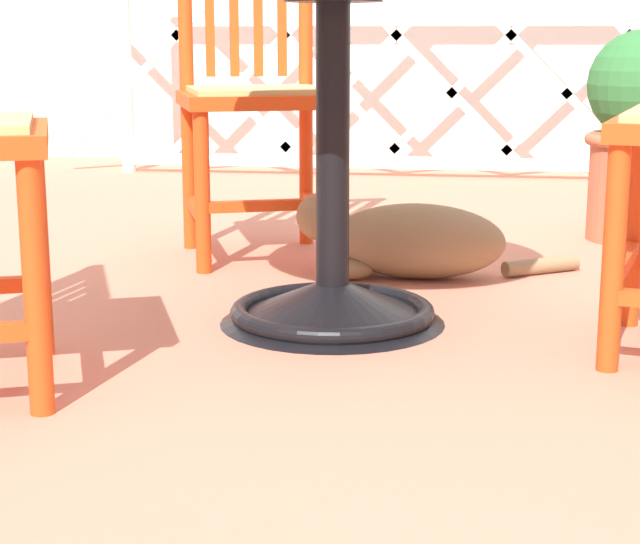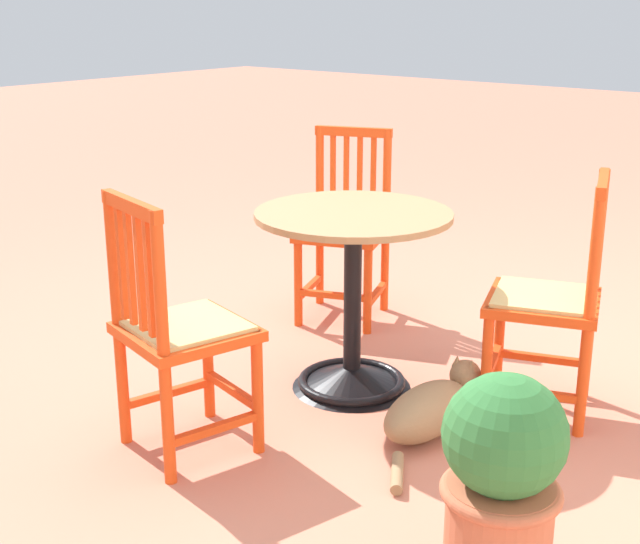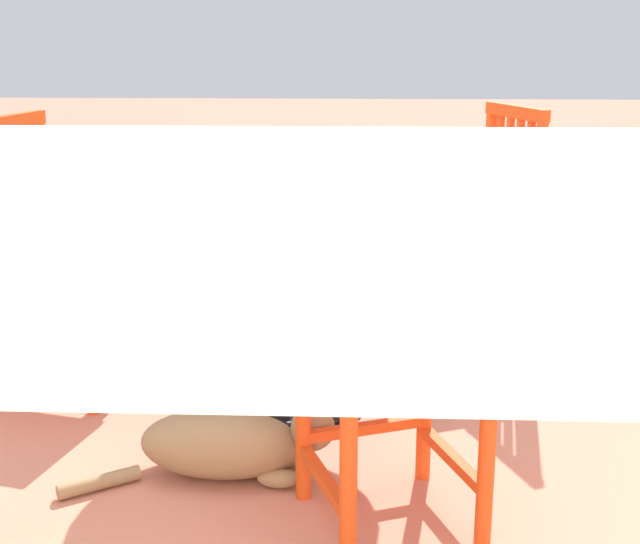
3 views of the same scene
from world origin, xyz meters
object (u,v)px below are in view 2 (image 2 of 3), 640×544
object	(u,v)px
cafe_table	(352,321)
orange_chair_facing_out	(179,333)
orange_chair_near_fence	(345,231)
orange_chair_by_planter	(551,303)
terracotta_planter	(502,481)
tabby_cat	(433,408)

from	to	relation	value
cafe_table	orange_chair_facing_out	bearing A→B (deg)	-10.43
cafe_table	orange_chair_near_fence	bearing A→B (deg)	-140.03
orange_chair_by_planter	terracotta_planter	size ratio (longest dim) A/B	1.47
orange_chair_by_planter	orange_chair_near_fence	distance (m)	1.27
cafe_table	orange_chair_near_fence	size ratio (longest dim) A/B	0.83
cafe_table	tabby_cat	size ratio (longest dim) A/B	1.04
orange_chair_by_planter	terracotta_planter	distance (m)	1.15
cafe_table	orange_chair_facing_out	size ratio (longest dim) A/B	0.83
terracotta_planter	tabby_cat	bearing A→B (deg)	-137.07
terracotta_planter	orange_chair_facing_out	bearing A→B (deg)	-89.95
orange_chair_near_fence	orange_chair_facing_out	distance (m)	1.47
orange_chair_by_planter	tabby_cat	xyz separation A→B (m)	(0.42, -0.23, -0.34)
orange_chair_near_fence	tabby_cat	bearing A→B (deg)	52.69
orange_chair_near_fence	tabby_cat	size ratio (longest dim) A/B	1.25
cafe_table	orange_chair_by_planter	distance (m)	0.77
orange_chair_facing_out	terracotta_planter	bearing A→B (deg)	90.05
orange_chair_by_planter	tabby_cat	bearing A→B (deg)	-28.53
orange_chair_near_fence	terracotta_planter	xyz separation A→B (m)	(1.41, 1.61, -0.11)
cafe_table	terracotta_planter	bearing A→B (deg)	54.10
orange_chair_by_planter	orange_chair_facing_out	size ratio (longest dim) A/B	1.00
cafe_table	orange_chair_by_planter	world-z (taller)	orange_chair_by_planter
orange_chair_near_fence	terracotta_planter	world-z (taller)	orange_chair_near_fence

